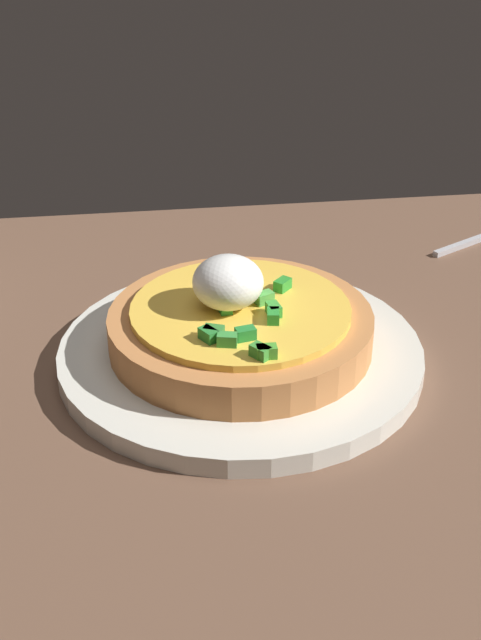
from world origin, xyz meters
The scene contains 3 objects.
dining_table centered at (0.00, 0.00, 1.05)cm, with size 124.30×65.81×2.10cm, color brown.
plate centered at (-5.22, -2.95, 2.81)cm, with size 25.87×25.87×1.41cm, color silver.
pizza centered at (-5.15, -2.95, 5.28)cm, with size 18.59×18.59×6.76cm.
Camera 1 is at (1.71, 46.62, 33.72)cm, focal length 46.13 mm.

